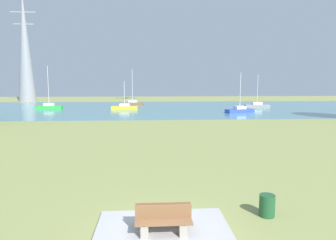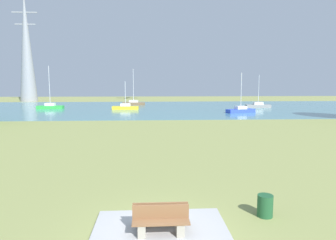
% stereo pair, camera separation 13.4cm
% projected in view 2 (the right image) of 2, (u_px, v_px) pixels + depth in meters
% --- Properties ---
extents(ground_plane, '(160.00, 160.00, 0.00)m').
position_uv_depth(ground_plane, '(153.00, 130.00, 31.58)').
color(ground_plane, '#8C9351').
extents(concrete_pad, '(4.40, 3.20, 0.10)m').
position_uv_depth(concrete_pad, '(161.00, 232.00, 9.78)').
color(concrete_pad, '#ADADAD').
rests_on(concrete_pad, ground).
extents(bench_facing_water, '(1.80, 0.48, 0.89)m').
position_uv_depth(bench_facing_water, '(160.00, 216.00, 9.99)').
color(bench_facing_water, '#9F9988').
rests_on(bench_facing_water, concrete_pad).
extents(bench_facing_inland, '(1.80, 0.48, 0.89)m').
position_uv_depth(bench_facing_inland, '(161.00, 223.00, 9.46)').
color(bench_facing_inland, '#9F9988').
rests_on(bench_facing_inland, concrete_pad).
extents(litter_bin, '(0.56, 0.56, 0.80)m').
position_uv_depth(litter_bin, '(265.00, 206.00, 10.97)').
color(litter_bin, '#1E512D').
rests_on(litter_bin, ground).
extents(water_surface, '(140.00, 40.00, 0.02)m').
position_uv_depth(water_surface, '(152.00, 108.00, 59.33)').
color(water_surface, teal).
rests_on(water_surface, ground).
extents(sailboat_gray, '(4.84, 1.62, 6.44)m').
position_uv_depth(sailboat_gray, '(258.00, 105.00, 59.60)').
color(sailboat_gray, gray).
rests_on(sailboat_gray, water_surface).
extents(sailboat_green, '(4.83, 1.58, 8.03)m').
position_uv_depth(sailboat_green, '(50.00, 106.00, 56.92)').
color(sailboat_green, green).
rests_on(sailboat_green, water_surface).
extents(sailboat_yellow, '(4.86, 1.72, 5.20)m').
position_uv_depth(sailboat_yellow, '(125.00, 107.00, 55.59)').
color(sailboat_yellow, yellow).
rests_on(sailboat_yellow, water_surface).
extents(sailboat_blue, '(5.03, 2.90, 6.53)m').
position_uv_depth(sailboat_blue, '(241.00, 110.00, 49.44)').
color(sailboat_blue, blue).
rests_on(sailboat_blue, water_surface).
extents(sailboat_brown, '(5.03, 2.76, 7.86)m').
position_uv_depth(sailboat_brown, '(134.00, 103.00, 66.79)').
color(sailboat_brown, brown).
rests_on(sailboat_brown, water_surface).
extents(electricity_pylon, '(6.40, 4.40, 28.78)m').
position_uv_depth(electricity_pylon, '(26.00, 46.00, 78.94)').
color(electricity_pylon, gray).
rests_on(electricity_pylon, ground).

